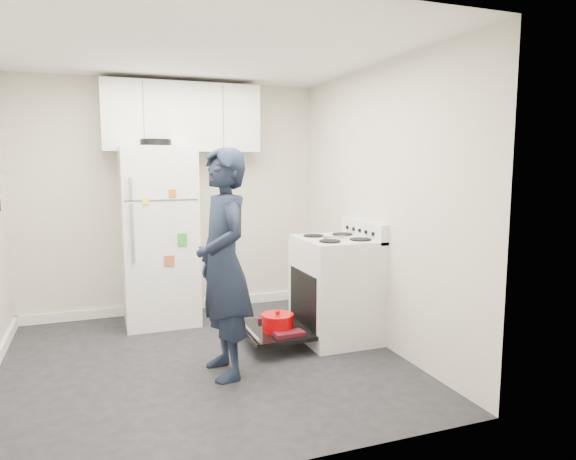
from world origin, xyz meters
name	(u,v)px	position (x,y,z in m)	size (l,w,h in m)	color
room	(196,217)	(-0.03, 0.03, 1.21)	(3.21, 3.21, 2.51)	black
electric_range	(335,290)	(1.26, 0.15, 0.47)	(0.66, 0.76, 1.10)	silver
open_oven_door	(276,326)	(0.68, 0.12, 0.19)	(0.55, 0.70, 0.22)	black
refrigerator	(159,235)	(-0.19, 1.25, 0.91)	(0.72, 0.74, 1.87)	white
upper_cabinets	(182,118)	(0.10, 1.43, 2.10)	(1.60, 0.33, 0.70)	silver
person	(223,264)	(0.11, -0.29, 0.88)	(0.64, 0.42, 1.75)	#161E31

